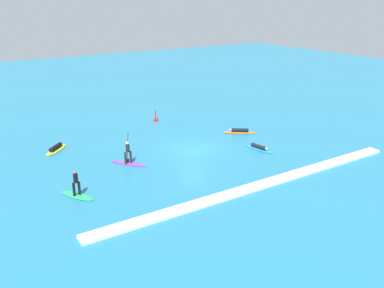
{
  "coord_description": "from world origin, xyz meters",
  "views": [
    {
      "loc": [
        -17.49,
        -26.86,
        11.81
      ],
      "look_at": [
        0.0,
        0.0,
        0.5
      ],
      "focal_mm": 39.42,
      "sensor_mm": 36.0,
      "label": 1
    }
  ],
  "objects_px": {
    "surfer_on_orange_board": "(239,131)",
    "surfer_on_blue_board": "(259,148)",
    "surfer_on_green_board": "(77,190)",
    "surfer_on_yellow_board": "(56,148)",
    "surfer_on_purple_board": "(128,158)",
    "marker_buoy": "(156,119)"
  },
  "relations": [
    {
      "from": "surfer_on_orange_board",
      "to": "surfer_on_blue_board",
      "type": "bearing_deg",
      "value": 108.73
    },
    {
      "from": "surfer_on_green_board",
      "to": "surfer_on_orange_board",
      "type": "xyz_separation_m",
      "value": [
        16.61,
        4.46,
        -0.24
      ]
    },
    {
      "from": "surfer_on_blue_board",
      "to": "surfer_on_green_board",
      "type": "relative_size",
      "value": 1.11
    },
    {
      "from": "surfer_on_orange_board",
      "to": "surfer_on_yellow_board",
      "type": "height_order",
      "value": "surfer_on_yellow_board"
    },
    {
      "from": "surfer_on_purple_board",
      "to": "marker_buoy",
      "type": "height_order",
      "value": "surfer_on_purple_board"
    },
    {
      "from": "surfer_on_blue_board",
      "to": "surfer_on_purple_board",
      "type": "distance_m",
      "value": 10.66
    },
    {
      "from": "surfer_on_blue_board",
      "to": "marker_buoy",
      "type": "bearing_deg",
      "value": -174.03
    },
    {
      "from": "surfer_on_purple_board",
      "to": "surfer_on_blue_board",
      "type": "bearing_deg",
      "value": -141.5
    },
    {
      "from": "surfer_on_yellow_board",
      "to": "marker_buoy",
      "type": "xyz_separation_m",
      "value": [
        10.81,
        3.08,
        0.01
      ]
    },
    {
      "from": "surfer_on_orange_board",
      "to": "surfer_on_purple_board",
      "type": "distance_m",
      "value": 11.75
    },
    {
      "from": "surfer_on_blue_board",
      "to": "surfer_on_orange_board",
      "type": "bearing_deg",
      "value": 153.01
    },
    {
      "from": "surfer_on_blue_board",
      "to": "surfer_on_yellow_board",
      "type": "bearing_deg",
      "value": -130.99
    },
    {
      "from": "marker_buoy",
      "to": "surfer_on_blue_board",
      "type": "bearing_deg",
      "value": -75.43
    },
    {
      "from": "surfer_on_blue_board",
      "to": "surfer_on_orange_board",
      "type": "relative_size",
      "value": 1.03
    },
    {
      "from": "surfer_on_blue_board",
      "to": "surfer_on_yellow_board",
      "type": "xyz_separation_m",
      "value": [
        -13.9,
        8.82,
        0.03
      ]
    },
    {
      "from": "surfer_on_yellow_board",
      "to": "surfer_on_blue_board",
      "type": "bearing_deg",
      "value": -77.47
    },
    {
      "from": "surfer_on_green_board",
      "to": "surfer_on_blue_board",
      "type": "bearing_deg",
      "value": -116.56
    },
    {
      "from": "surfer_on_purple_board",
      "to": "marker_buoy",
      "type": "xyz_separation_m",
      "value": [
        7.17,
        9.01,
        -0.3
      ]
    },
    {
      "from": "surfer_on_orange_board",
      "to": "surfer_on_green_board",
      "type": "bearing_deg",
      "value": 52.16
    },
    {
      "from": "surfer_on_orange_board",
      "to": "surfer_on_purple_board",
      "type": "height_order",
      "value": "surfer_on_purple_board"
    },
    {
      "from": "marker_buoy",
      "to": "surfer_on_purple_board",
      "type": "bearing_deg",
      "value": -128.49
    },
    {
      "from": "surfer_on_blue_board",
      "to": "surfer_on_green_board",
      "type": "height_order",
      "value": "surfer_on_green_board"
    }
  ]
}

